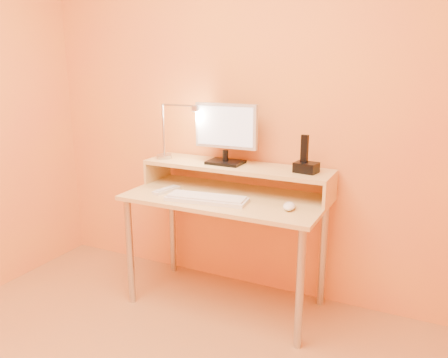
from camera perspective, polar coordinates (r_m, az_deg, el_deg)
The scene contains 25 objects.
wall_back at distance 2.93m, azimuth 3.02°, elevation 9.52°, with size 3.00×0.04×2.50m, color #F49E31.
desk_leg_fl at distance 2.95m, azimuth -11.70°, elevation -8.92°, with size 0.04×0.04×0.69m, color #AFAFB2.
desk_leg_fr at distance 2.49m, azimuth 9.48°, elevation -13.47°, with size 0.04×0.04×0.69m, color #AFAFB2.
desk_leg_bl at distance 3.33m, azimuth -6.47°, elevation -5.89°, with size 0.04×0.04×0.69m, color #AFAFB2.
desk_leg_br at distance 2.93m, azimuth 12.31°, elevation -9.13°, with size 0.04×0.04×0.69m, color #AFAFB2.
desk_lower at distance 2.75m, azimuth 0.27°, elevation -2.36°, with size 1.20×0.60×0.03m, color tan.
shelf_riser_left at distance 3.14m, azimuth -8.31°, elevation 1.19°, with size 0.02×0.30×0.14m, color tan.
shelf_riser_right at distance 2.68m, azimuth 13.16°, elevation -1.44°, with size 0.02×0.30×0.14m, color tan.
desk_shelf at distance 2.84m, azimuth 1.58°, elevation 1.53°, with size 1.20×0.30×0.03m, color tan.
monitor_foot at distance 2.87m, azimuth 0.17°, elevation 2.11°, with size 0.22×0.16×0.02m, color black.
monitor_neck at distance 2.86m, azimuth 0.17°, elevation 2.97°, with size 0.04×0.04×0.07m, color black.
monitor_panel at distance 2.83m, azimuth 0.26°, elevation 6.67°, with size 0.41×0.04×0.28m, color #B7B7B9.
monitor_back at distance 2.85m, azimuth 0.47°, elevation 6.73°, with size 0.36×0.01×0.23m, color black.
monitor_screen at distance 2.82m, azimuth 0.10°, elevation 6.62°, with size 0.37×0.00×0.24m, color silver.
lamp_base at distance 3.05m, azimuth -7.49°, elevation 2.83°, with size 0.10×0.10×0.03m, color #AFAFB2.
lamp_post at distance 3.02m, azimuth -7.60°, elevation 6.13°, with size 0.01×0.01×0.33m, color #AFAFB2.
lamp_arm at distance 2.93m, azimuth -5.73°, elevation 9.18°, with size 0.01×0.01×0.24m, color #AFAFB2.
lamp_head at distance 2.88m, azimuth -3.65°, elevation 8.81°, with size 0.04×0.04×0.03m, color #AFAFB2.
lamp_bulb at distance 2.88m, azimuth -3.65°, elevation 8.49°, with size 0.03×0.03×0.00m, color #FFEAC6.
phone_dock at distance 2.68m, azimuth 10.26°, elevation 1.44°, with size 0.13×0.10×0.06m, color black.
phone_handset at distance 2.66m, azimuth 10.06°, elevation 3.77°, with size 0.04×0.03×0.16m, color black.
phone_led at distance 2.62m, azimuth 10.90°, elevation 1.10°, with size 0.01×0.00×0.04m, color #2981EF.
keyboard at distance 2.65m, azimuth -2.19°, elevation -2.55°, with size 0.48×0.15×0.02m, color silver.
mouse at distance 2.52m, azimuth 8.16°, elevation -3.38°, with size 0.07×0.12×0.04m, color white.
remote_control at distance 2.85m, azimuth -7.21°, elevation -1.41°, with size 0.05×0.20×0.02m, color silver.
Camera 1 is at (1.13, -1.19, 1.53)m, focal length 36.49 mm.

